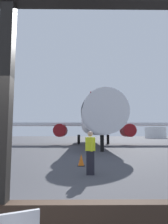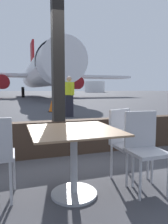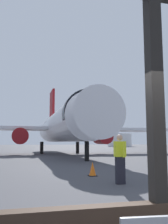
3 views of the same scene
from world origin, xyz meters
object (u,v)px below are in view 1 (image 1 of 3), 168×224
traffic_cone (81,160)px  fuel_storage_tank (155,133)px  airplane (94,122)px  ground_crew_worker (90,152)px

traffic_cone → fuel_storage_tank: (29.58, 69.27, 1.90)m
airplane → fuel_storage_tank: (27.65, 49.85, -1.27)m
airplane → traffic_cone: bearing=-95.7°
ground_crew_worker → fuel_storage_tank: (29.20, 71.52, 1.29)m
ground_crew_worker → fuel_storage_tank: bearing=67.8°
airplane → fuel_storage_tank: bearing=61.0°
ground_crew_worker → traffic_cone: bearing=99.5°
ground_crew_worker → fuel_storage_tank: 77.26m
airplane → ground_crew_worker: 21.87m
traffic_cone → airplane: bearing=84.3°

